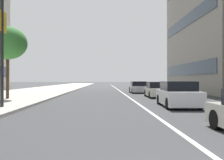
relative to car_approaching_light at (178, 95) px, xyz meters
The scene contains 7 objects.
sidewalk_right_plaza 21.45m from the car_approaching_light, 37.59° to the left, with size 160.00×9.22×0.15m, color #B2ADA3.
lane_centre_stripe 22.10m from the car_approaching_light, ahead, with size 110.00×0.16×0.01m, color silver.
car_approaching_light is the anchor object (origin of this frame).
car_far_down_avenue 8.27m from the car_approaching_light, ahead, with size 4.27×1.90×1.39m.
car_mid_block_traffic 16.24m from the car_approaching_light, ahead, with size 4.37×1.86×1.38m.
street_lamp_with_banners 10.30m from the car_approaching_light, 97.73° to the left, with size 1.26×2.25×7.83m.
street_tree_far_plaza 13.06m from the car_approaching_light, 67.42° to the left, with size 2.91×2.91×5.43m.
Camera 1 is at (-2.15, 2.21, 1.55)m, focal length 42.07 mm.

